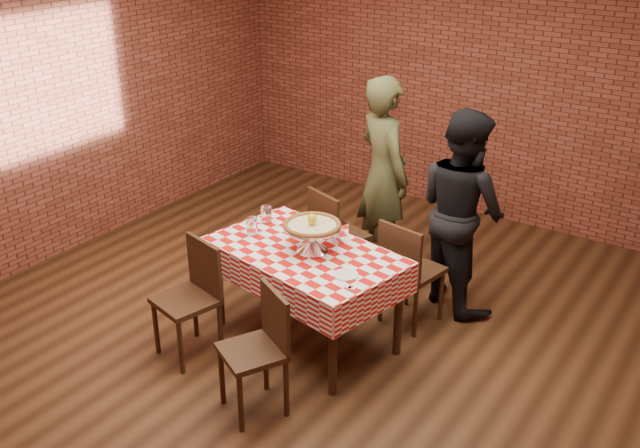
{
  "coord_description": "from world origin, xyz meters",
  "views": [
    {
      "loc": [
        2.73,
        -3.82,
        3.14
      ],
      "look_at": [
        0.04,
        0.15,
        0.93
      ],
      "focal_mm": 40.81,
      "sensor_mm": 36.0,
      "label": 1
    }
  ],
  "objects_px": {
    "table": "(306,295)",
    "pizza": "(312,226)",
    "chair_near_right": "(252,355)",
    "water_glass_left": "(252,226)",
    "condiment_caddy": "(339,232)",
    "diner_olive": "(383,174)",
    "diner_black": "(462,210)",
    "pizza_stand": "(312,238)",
    "chair_far_left": "(340,237)",
    "chair_far_right": "(412,271)",
    "water_glass_right": "(266,214)",
    "chair_near_left": "(186,303)"
  },
  "relations": [
    {
      "from": "diner_black",
      "to": "chair_near_left",
      "type": "bearing_deg",
      "value": 82.36
    },
    {
      "from": "diner_black",
      "to": "pizza_stand",
      "type": "bearing_deg",
      "value": 87.85
    },
    {
      "from": "chair_near_left",
      "to": "chair_near_right",
      "type": "height_order",
      "value": "chair_near_left"
    },
    {
      "from": "pizza_stand",
      "to": "diner_olive",
      "type": "bearing_deg",
      "value": 97.9
    },
    {
      "from": "chair_far_right",
      "to": "diner_black",
      "type": "bearing_deg",
      "value": -98.73
    },
    {
      "from": "table",
      "to": "condiment_caddy",
      "type": "xyz_separation_m",
      "value": [
        0.13,
        0.26,
        0.46
      ]
    },
    {
      "from": "table",
      "to": "pizza_stand",
      "type": "height_order",
      "value": "pizza_stand"
    },
    {
      "from": "water_glass_right",
      "to": "condiment_caddy",
      "type": "xyz_separation_m",
      "value": [
        0.66,
        0.04,
        0.01
      ]
    },
    {
      "from": "water_glass_left",
      "to": "diner_olive",
      "type": "relative_size",
      "value": 0.08
    },
    {
      "from": "table",
      "to": "water_glass_right",
      "type": "xyz_separation_m",
      "value": [
        -0.53,
        0.22,
        0.45
      ]
    },
    {
      "from": "diner_olive",
      "to": "diner_black",
      "type": "bearing_deg",
      "value": -164.58
    },
    {
      "from": "pizza",
      "to": "diner_olive",
      "type": "xyz_separation_m",
      "value": [
        -0.19,
        1.37,
        -0.08
      ]
    },
    {
      "from": "chair_near_right",
      "to": "chair_far_right",
      "type": "xyz_separation_m",
      "value": [
        0.34,
        1.56,
        0.01
      ]
    },
    {
      "from": "chair_far_left",
      "to": "diner_black",
      "type": "height_order",
      "value": "diner_black"
    },
    {
      "from": "table",
      "to": "diner_black",
      "type": "xyz_separation_m",
      "value": [
        0.7,
        1.16,
        0.45
      ]
    },
    {
      "from": "diner_olive",
      "to": "water_glass_right",
      "type": "bearing_deg",
      "value": 102.64
    },
    {
      "from": "chair_far_right",
      "to": "diner_black",
      "type": "distance_m",
      "value": 0.64
    },
    {
      "from": "pizza",
      "to": "chair_near_right",
      "type": "xyz_separation_m",
      "value": [
        0.16,
        -0.91,
        -0.53
      ]
    },
    {
      "from": "diner_olive",
      "to": "diner_black",
      "type": "height_order",
      "value": "diner_olive"
    },
    {
      "from": "table",
      "to": "chair_near_right",
      "type": "bearing_deg",
      "value": -77.06
    },
    {
      "from": "chair_far_right",
      "to": "diner_black",
      "type": "height_order",
      "value": "diner_black"
    },
    {
      "from": "condiment_caddy",
      "to": "diner_black",
      "type": "bearing_deg",
      "value": 81.48
    },
    {
      "from": "chair_far_right",
      "to": "diner_olive",
      "type": "height_order",
      "value": "diner_olive"
    },
    {
      "from": "table",
      "to": "chair_near_left",
      "type": "height_order",
      "value": "chair_near_left"
    },
    {
      "from": "table",
      "to": "pizza_stand",
      "type": "bearing_deg",
      "value": 31.85
    },
    {
      "from": "pizza_stand",
      "to": "chair_far_right",
      "type": "height_order",
      "value": "pizza_stand"
    },
    {
      "from": "pizza",
      "to": "chair_far_left",
      "type": "height_order",
      "value": "pizza"
    },
    {
      "from": "table",
      "to": "water_glass_left",
      "type": "xyz_separation_m",
      "value": [
        -0.49,
        -0.01,
        0.45
      ]
    },
    {
      "from": "diner_olive",
      "to": "table",
      "type": "bearing_deg",
      "value": 126.75
    },
    {
      "from": "table",
      "to": "pizza",
      "type": "xyz_separation_m",
      "value": [
        0.04,
        0.03,
        0.58
      ]
    },
    {
      "from": "pizza",
      "to": "diner_black",
      "type": "xyz_separation_m",
      "value": [
        0.66,
        1.14,
        -0.13
      ]
    },
    {
      "from": "water_glass_left",
      "to": "chair_far_left",
      "type": "xyz_separation_m",
      "value": [
        0.22,
        0.89,
        -0.39
      ]
    },
    {
      "from": "pizza_stand",
      "to": "condiment_caddy",
      "type": "bearing_deg",
      "value": 70.83
    },
    {
      "from": "pizza",
      "to": "condiment_caddy",
      "type": "distance_m",
      "value": 0.28
    },
    {
      "from": "chair_near_right",
      "to": "water_glass_left",
      "type": "bearing_deg",
      "value": 155.69
    },
    {
      "from": "condiment_caddy",
      "to": "diner_olive",
      "type": "relative_size",
      "value": 0.09
    },
    {
      "from": "water_glass_left",
      "to": "water_glass_right",
      "type": "bearing_deg",
      "value": 100.88
    },
    {
      "from": "water_glass_left",
      "to": "water_glass_right",
      "type": "height_order",
      "value": "same"
    },
    {
      "from": "chair_near_left",
      "to": "chair_near_right",
      "type": "bearing_deg",
      "value": -1.86
    },
    {
      "from": "table",
      "to": "chair_far_left",
      "type": "height_order",
      "value": "chair_far_left"
    },
    {
      "from": "pizza_stand",
      "to": "water_glass_left",
      "type": "relative_size",
      "value": 3.18
    },
    {
      "from": "water_glass_left",
      "to": "water_glass_right",
      "type": "distance_m",
      "value": 0.24
    },
    {
      "from": "water_glass_left",
      "to": "water_glass_right",
      "type": "relative_size",
      "value": 1.0
    },
    {
      "from": "water_glass_left",
      "to": "pizza_stand",
      "type": "bearing_deg",
      "value": 3.96
    },
    {
      "from": "water_glass_right",
      "to": "chair_far_left",
      "type": "distance_m",
      "value": 0.81
    },
    {
      "from": "pizza",
      "to": "water_glass_right",
      "type": "bearing_deg",
      "value": 160.99
    },
    {
      "from": "chair_near_right",
      "to": "chair_far_right",
      "type": "height_order",
      "value": "chair_far_right"
    },
    {
      "from": "table",
      "to": "diner_olive",
      "type": "xyz_separation_m",
      "value": [
        -0.15,
        1.4,
        0.5
      ]
    },
    {
      "from": "water_glass_right",
      "to": "diner_black",
      "type": "distance_m",
      "value": 1.55
    },
    {
      "from": "pizza",
      "to": "condiment_caddy",
      "type": "xyz_separation_m",
      "value": [
        0.08,
        0.24,
        -0.12
      ]
    }
  ]
}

